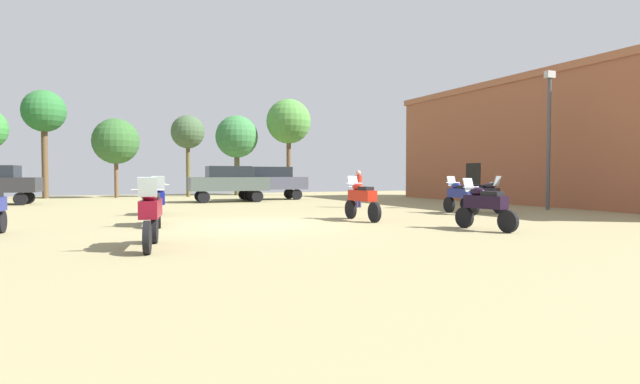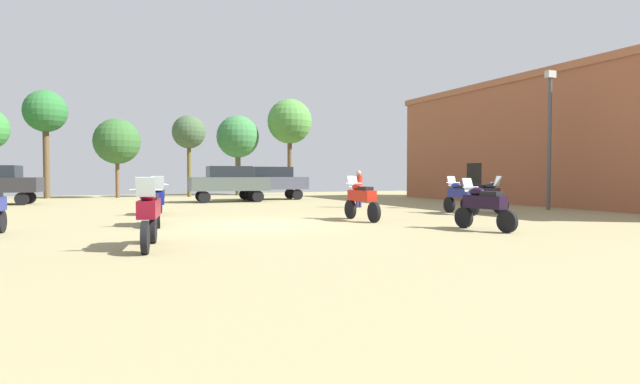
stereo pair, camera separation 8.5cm
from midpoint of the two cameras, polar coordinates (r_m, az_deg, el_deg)
ground_plane at (r=15.47m, az=-7.26°, el=-3.77°), size 44.00×52.00×0.02m
brick_building at (r=29.18m, az=26.50°, el=5.23°), size 6.12×21.50×6.61m
motorcycle_1 at (r=20.39m, az=15.71°, el=-0.38°), size 0.62×2.13×1.47m
motorcycle_2 at (r=11.02m, az=-18.57°, el=-2.30°), size 0.71×2.26×1.49m
motorcycle_3 at (r=20.16m, az=-17.68°, el=-0.45°), size 0.70×2.22×1.45m
motorcycle_4 at (r=15.84m, az=-17.73°, el=-1.02°), size 0.62×2.20×1.49m
motorcycle_5 at (r=14.62m, az=18.20°, el=-1.39°), size 0.66×2.06×1.44m
motorcycle_7 at (r=16.90m, az=4.84°, el=-0.75°), size 0.62×2.23×1.49m
motorcycle_9 at (r=21.18m, az=18.22°, el=-0.31°), size 0.81×2.05×1.48m
car_1 at (r=28.55m, az=-10.14°, el=1.22°), size 4.39×2.04×2.00m
car_3 at (r=30.81m, az=-5.50°, el=1.30°), size 4.34×1.91×2.00m
person_2 at (r=23.50m, az=4.50°, el=0.70°), size 0.39×0.39×1.73m
tree_1 at (r=36.99m, az=-28.59°, el=7.87°), size 2.66×2.66×6.92m
tree_2 at (r=37.74m, az=-9.22°, el=6.13°), size 3.10×3.10×5.87m
tree_3 at (r=35.89m, az=-14.56°, el=6.51°), size 2.28×2.28×5.60m
tree_4 at (r=35.75m, az=-21.92°, el=5.32°), size 2.98×2.98×5.21m
tree_5 at (r=38.10m, az=-3.39°, el=7.91°), size 3.33×3.33×7.18m
lamp_post at (r=24.06m, az=24.63°, el=6.21°), size 0.44×0.24×6.00m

